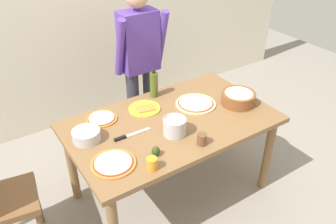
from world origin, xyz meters
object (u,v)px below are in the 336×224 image
Objects in this scene: pizza_raw_on_board at (196,103)px; mixing_bowl_steel at (86,135)px; chef_knife at (128,136)px; avocado at (156,151)px; olive_oil_bottle at (154,84)px; pizza_cooked_on_tray at (102,118)px; steel_pot at (175,126)px; popcorn_bowl at (238,97)px; cup_orange at (152,164)px; dining_table at (171,130)px; cup_small_brown at (202,139)px; plate_with_slice at (145,109)px; person_cook at (140,61)px; pizza_second_cooked at (113,163)px.

pizza_raw_on_board is 0.94m from mixing_bowl_steel.
avocado reaches higher than chef_knife.
pizza_cooked_on_tray is at bearing -170.70° from olive_oil_bottle.
pizza_raw_on_board is at bearing 32.80° from steel_pot.
chef_knife is (-0.98, 0.09, -0.05)m from popcorn_bowl.
mixing_bowl_steel is (-0.94, 0.04, 0.03)m from pizza_raw_on_board.
olive_oil_bottle is 0.93m from cup_orange.
mixing_bowl_steel is at bearing 127.83° from avocado.
popcorn_bowl is (1.05, -0.40, 0.05)m from pizza_cooked_on_tray.
popcorn_bowl is (0.30, -0.18, 0.05)m from pizza_raw_on_board.
dining_table is 0.39m from chef_knife.
cup_orange is 1.00× the size of cup_small_brown.
popcorn_bowl is (0.60, -0.09, 0.15)m from dining_table.
dining_table is at bearing -102.01° from olive_oil_bottle.
olive_oil_bottle is at bearing 136.65° from popcorn_bowl.
olive_oil_bottle is 0.58m from steel_pot.
plate_with_slice is 0.41m from steel_pot.
mixing_bowl_steel is 2.35× the size of cup_orange.
pizza_second_cooked is at bearing -127.79° from person_cook.
dining_table is 5.37× the size of pizza_second_cooked.
mixing_bowl_steel is (-0.80, -0.63, -0.14)m from person_cook.
person_cook reaches higher than avocado.
person_cook reaches higher than plate_with_slice.
pizza_cooked_on_tray is 0.93× the size of plate_with_slice.
chef_knife is at bearing 85.24° from cup_orange.
plate_with_slice is 0.93× the size of popcorn_bowl.
popcorn_bowl is at bearing -9.99° from mixing_bowl_steel.
pizza_raw_on_board is at bearing -77.71° from person_cook.
steel_pot reaches higher than cup_orange.
pizza_raw_on_board and pizza_second_cooked have the same top height.
avocado is at bearing -114.39° from person_cook.
avocado is (-0.92, -0.20, -0.03)m from popcorn_bowl.
steel_pot reaches higher than pizza_second_cooked.
plate_with_slice is at bearing 41.78° from chef_knife.
olive_oil_bottle is at bearing 38.87° from plate_with_slice.
olive_oil_bottle is at bearing 41.76° from pizza_second_cooked.
olive_oil_bottle is at bearing 57.79° from cup_orange.
pizza_raw_on_board is 0.68m from chef_knife.
cup_orange reaches higher than dining_table.
dining_table is 0.82m from person_cook.
dining_table is 0.55m from pizza_cooked_on_tray.
pizza_second_cooked is 4.26× the size of avocado.
chef_knife is (0.07, -0.31, -0.00)m from pizza_cooked_on_tray.
pizza_raw_on_board and pizza_cooked_on_tray have the same top height.
pizza_second_cooked is at bearing -137.28° from plate_with_slice.
pizza_second_cooked is at bearing -82.87° from mixing_bowl_steel.
person_cook is at bearing 82.77° from cup_small_brown.
pizza_raw_on_board is (0.15, -0.67, -0.17)m from person_cook.
pizza_raw_on_board is at bearing -2.36° from mixing_bowl_steel.
pizza_cooked_on_tray is 0.55m from olive_oil_bottle.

